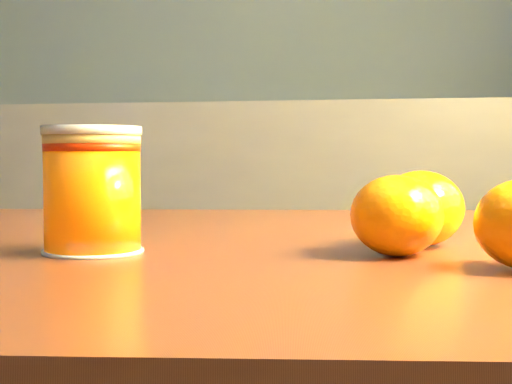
# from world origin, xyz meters

# --- Properties ---
(kitchen_counter) EXTENTS (3.15, 0.60, 0.90)m
(kitchen_counter) POSITION_xyz_m (0.00, 1.45, 0.45)
(kitchen_counter) COLOR #56555B
(kitchen_counter) RESTS_ON ground
(table) EXTENTS (1.02, 0.78, 0.70)m
(table) POSITION_xyz_m (1.05, 0.03, 0.61)
(table) COLOR #612E18
(table) RESTS_ON ground
(juice_glass) EXTENTS (0.07, 0.07, 0.09)m
(juice_glass) POSITION_xyz_m (0.87, -0.06, 0.75)
(juice_glass) COLOR #FD6905
(juice_glass) RESTS_ON table
(orange_front) EXTENTS (0.08, 0.08, 0.06)m
(orange_front) POSITION_xyz_m (1.08, -0.04, 0.73)
(orange_front) COLOR orange
(orange_front) RESTS_ON table
(orange_back) EXTENTS (0.07, 0.07, 0.06)m
(orange_back) POSITION_xyz_m (1.10, 0.02, 0.73)
(orange_back) COLOR orange
(orange_back) RESTS_ON table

